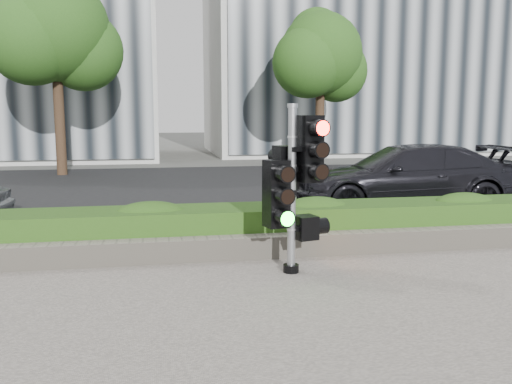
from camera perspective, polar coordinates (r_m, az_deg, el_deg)
ground at (r=6.49m, az=-0.23°, el=-11.63°), size 120.00×120.00×0.00m
road at (r=16.20m, az=-6.44°, el=0.37°), size 60.00×13.00×0.02m
curb at (r=9.47m, az=-3.58°, el=-4.89°), size 60.00×0.25×0.12m
stone_wall at (r=8.23m, az=-2.56°, el=-5.89°), size 12.00×0.32×0.34m
hedge at (r=8.82m, az=-3.14°, el=-3.80°), size 12.00×1.00×0.68m
building_right at (r=33.49m, az=11.25°, el=14.56°), size 18.00×10.00×12.00m
tree_left at (r=21.05m, az=-20.42°, el=15.47°), size 4.61×4.03×7.34m
tree_right at (r=22.65m, az=6.76°, el=13.92°), size 4.10×3.58×6.53m
traffic_signal at (r=7.39m, az=3.88°, el=1.23°), size 0.84×0.70×2.31m
car_dark at (r=12.93m, az=15.31°, el=1.53°), size 5.23×2.32×1.49m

